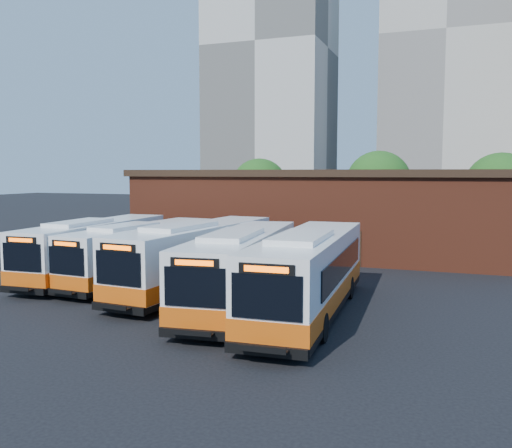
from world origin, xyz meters
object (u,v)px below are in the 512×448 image
(bus_mideast, at_px, (242,270))
(bus_east, at_px, (309,276))
(bus_west, at_px, (142,254))
(bus_midwest, at_px, (197,259))
(bus_farwest, at_px, (96,250))
(transit_worker, at_px, (279,319))

(bus_mideast, bearing_deg, bus_east, -16.51)
(bus_west, relative_size, bus_midwest, 0.92)
(bus_farwest, relative_size, bus_mideast, 0.96)
(bus_farwest, bearing_deg, bus_midwest, -11.67)
(bus_farwest, height_order, bus_midwest, bus_midwest)
(bus_farwest, xyz_separation_m, transit_worker, (14.10, -8.23, -0.70))
(bus_west, bearing_deg, bus_east, -15.93)
(bus_midwest, relative_size, bus_east, 0.98)
(bus_farwest, distance_m, transit_worker, 16.34)
(bus_east, relative_size, transit_worker, 7.86)
(bus_midwest, height_order, bus_mideast, bus_midwest)
(bus_east, bearing_deg, bus_west, 157.24)
(bus_west, xyz_separation_m, bus_east, (10.97, -4.02, 0.17))
(bus_west, height_order, bus_mideast, bus_mideast)
(bus_west, height_order, bus_midwest, bus_midwest)
(bus_mideast, distance_m, transit_worker, 5.92)
(bus_midwest, relative_size, transit_worker, 7.70)
(bus_east, distance_m, transit_worker, 4.29)
(bus_midwest, bearing_deg, bus_mideast, -28.36)
(bus_farwest, distance_m, bus_mideast, 11.27)
(bus_west, distance_m, bus_mideast, 8.31)
(bus_east, bearing_deg, transit_worker, -93.10)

